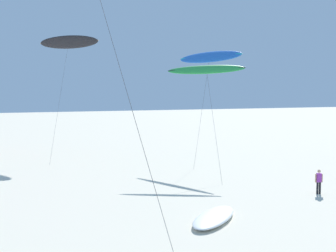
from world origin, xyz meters
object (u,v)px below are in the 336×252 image
at_px(flying_kite_1, 68,42).
at_px(person_near_left, 319,181).
at_px(flying_kite_0, 209,57).
at_px(flying_kite_9, 207,69).
at_px(grounded_kite_0, 214,217).

height_order(flying_kite_1, person_near_left, flying_kite_1).
relative_size(flying_kite_0, flying_kite_9, 1.17).
bearing_deg(grounded_kite_0, person_near_left, 14.14).
height_order(flying_kite_9, grounded_kite_0, flying_kite_9).
xyz_separation_m(grounded_kite_0, person_near_left, (9.23, 2.33, 0.70)).
xyz_separation_m(flying_kite_0, flying_kite_1, (-11.64, 11.60, 2.15)).
bearing_deg(person_near_left, flying_kite_9, 100.95).
height_order(flying_kite_1, grounded_kite_0, flying_kite_1).
distance_m(flying_kite_1, flying_kite_9, 18.41).
bearing_deg(person_near_left, grounded_kite_0, -165.86).
bearing_deg(flying_kite_1, person_near_left, -67.12).
xyz_separation_m(flying_kite_0, flying_kite_9, (-2.45, -3.94, -1.48)).
distance_m(flying_kite_0, person_near_left, 18.04).
bearing_deg(flying_kite_9, flying_kite_1, 120.61).
relative_size(flying_kite_1, grounded_kite_0, 2.92).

